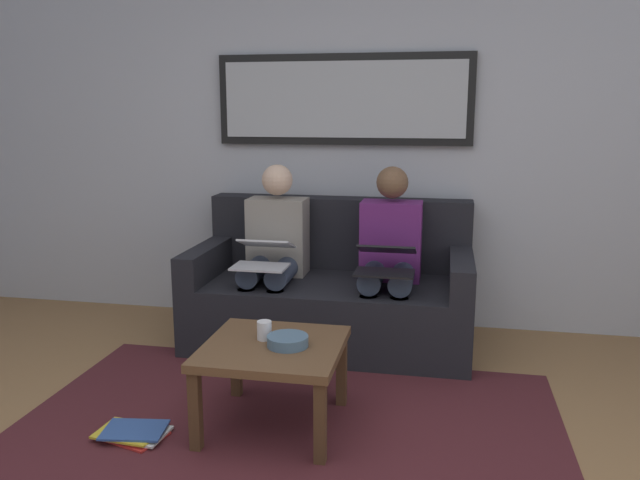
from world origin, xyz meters
The scene contains 12 objects.
wall_rear centered at (0.00, -2.60, 1.30)m, with size 6.00×0.12×2.60m, color #B7BCC6.
area_rug centered at (0.00, -0.85, 0.00)m, with size 2.60×1.80×0.01m, color #4C1E23.
couch centered at (0.00, -2.12, 0.31)m, with size 1.76×0.90×0.90m.
framed_mirror centered at (0.00, -2.51, 1.55)m, with size 1.73×0.05×0.60m.
coffee_table centered at (0.07, -0.90, 0.35)m, with size 0.64×0.64×0.41m.
cup centered at (0.12, -0.95, 0.46)m, with size 0.07×0.07×0.09m, color silver.
bowl centered at (-0.01, -0.89, 0.44)m, with size 0.19×0.19×0.05m, color slate.
person_left centered at (-0.37, -2.05, 0.61)m, with size 0.38×0.58×1.14m.
laptop_black centered at (-0.37, -1.81, 0.63)m, with size 0.34×0.36×0.16m.
person_right centered at (0.37, -2.05, 0.61)m, with size 0.38×0.58×1.14m.
laptop_silver centered at (0.37, -1.81, 0.63)m, with size 0.33×0.37×0.16m.
magazine_stack centered at (0.67, -0.66, 0.03)m, with size 0.33×0.27×0.04m.
Camera 1 is at (-0.70, 1.82, 1.49)m, focal length 35.76 mm.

